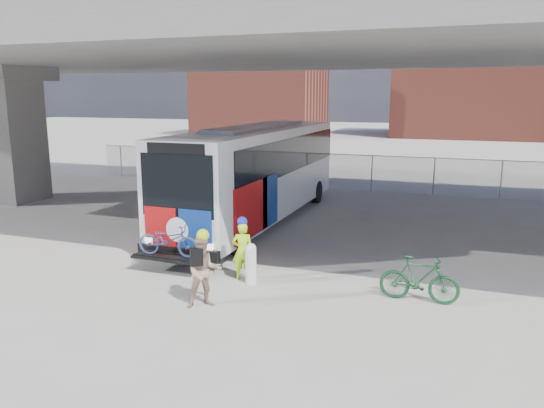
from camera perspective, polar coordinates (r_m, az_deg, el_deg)
The scene contains 9 objects.
ground at distance 16.17m, azimuth -0.28°, elevation -5.54°, with size 160.00×160.00×0.00m, color #9E9991.
bus at distance 20.18m, azimuth -1.51°, elevation 4.03°, with size 2.67×12.93×3.69m.
overpass at distance 19.33m, azimuth 4.05°, elevation 16.86°, with size 40.00×16.00×7.95m.
chainlink_fence at distance 27.23m, azimuth 8.64°, elevation 4.43°, with size 30.00×0.06×30.00m.
brick_buildings at distance 62.84m, azimuth 16.81°, elevation 11.74°, with size 54.00×22.00×12.00m.
bollard at distance 13.67m, azimuth -2.29°, elevation -6.27°, with size 0.28×0.28×1.08m.
cyclist_hivis at distance 13.94m, azimuth -3.18°, elevation -4.90°, with size 0.63×0.49×1.70m.
cyclist_tan at distance 12.24m, azimuth -7.36°, elevation -7.09°, with size 1.03×0.99×1.84m.
bike_parked at distance 12.99m, azimuth 15.55°, elevation -7.80°, with size 0.52×1.84×1.10m, color #164425.
Camera 1 is at (5.43, -14.47, 4.78)m, focal length 35.00 mm.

